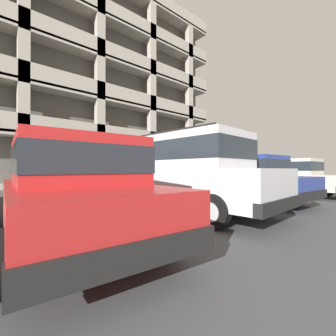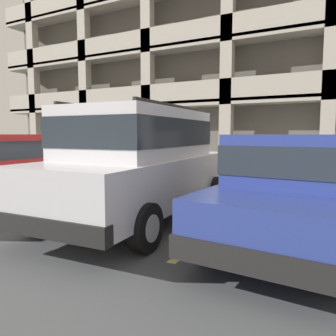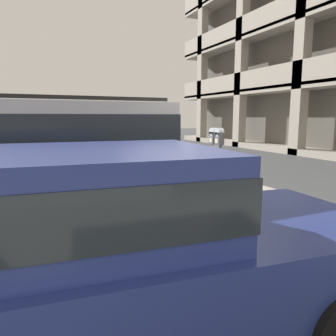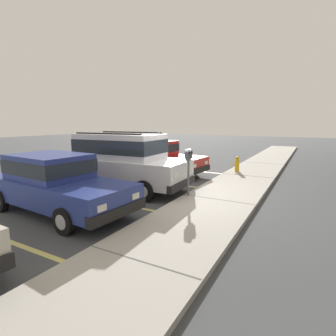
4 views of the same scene
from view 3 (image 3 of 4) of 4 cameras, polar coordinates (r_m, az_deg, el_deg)
name	(u,v)px [view 3 (image 3 of 4)]	position (r m, az deg, el deg)	size (l,w,h in m)	color
ground_plane	(198,217)	(6.10, 5.17, -8.45)	(80.00, 80.00, 0.10)	#444749
sidewalk	(255,204)	(6.76, 14.98, -6.01)	(40.00, 2.20, 0.12)	#ADA89E
parking_stall_lines	(156,259)	(4.26, -2.14, -15.57)	(12.07, 4.80, 0.01)	#DBD16B
silver_suv	(70,163)	(5.12, -16.71, 0.92)	(2.17, 4.86, 2.03)	silver
red_sedan	(34,158)	(8.15, -22.28, 1.59)	(2.11, 4.61, 1.54)	red
dark_hatchback	(108,244)	(2.58, -10.45, -12.84)	(2.06, 4.59, 1.54)	navy
parking_meter_near	(216,148)	(6.01, 8.38, 3.40)	(0.35, 0.12, 1.45)	#595B60
fire_hydrant	(145,158)	(10.56, -4.08, 1.82)	(0.30, 0.30, 0.70)	gold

